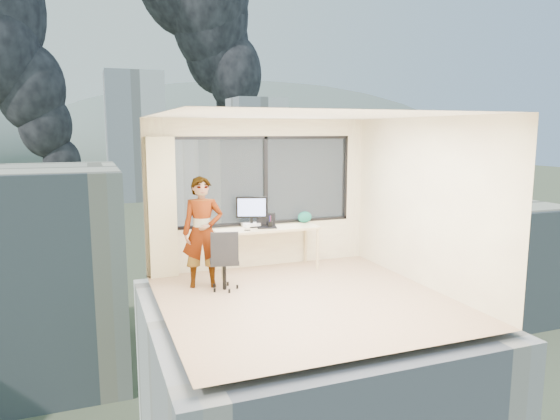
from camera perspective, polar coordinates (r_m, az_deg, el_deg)
name	(u,v)px	position (r m, az deg, el deg)	size (l,w,h in m)	color
floor	(305,299)	(7.40, 2.78, -9.97)	(4.00, 4.00, 0.01)	tan
ceiling	(306,115)	(7.01, 2.94, 10.59)	(4.00, 4.00, 0.01)	white
wall_front	(383,238)	(5.34, 11.47, -3.06)	(4.00, 0.01, 2.60)	#C7B499
wall_left	(160,218)	(6.56, -13.38, -0.92)	(0.01, 4.00, 2.60)	#C7B499
wall_right	(425,203)	(8.09, 15.96, 0.80)	(0.01, 4.00, 2.60)	#C7B499
window_wall	(263,181)	(8.93, -1.97, 3.32)	(3.30, 0.16, 1.55)	black
curtain	(162,208)	(8.46, -13.12, 0.22)	(0.45, 0.14, 2.30)	beige
desk	(267,249)	(8.78, -1.53, -4.38)	(1.80, 0.60, 0.75)	tan
chair	(224,259)	(7.74, -6.30, -5.52)	(0.48, 0.48, 0.95)	black
person	(203,232)	(7.86, -8.70, -2.48)	(0.62, 0.41, 1.71)	#2D2D33
monitor	(252,212)	(8.71, -3.20, -0.19)	(0.54, 0.11, 0.54)	black
game_console	(251,225)	(8.79, -3.31, -1.66)	(0.27, 0.23, 0.07)	white
laptop	(267,222)	(8.67, -1.50, -1.31)	(0.33, 0.35, 0.21)	black
cellphone	(247,230)	(8.46, -3.70, -2.27)	(0.10, 0.05, 0.01)	black
pen_cup	(270,224)	(8.70, -1.13, -1.63)	(0.08, 0.08, 0.10)	black
handbag	(305,217)	(9.15, 2.79, -0.80)	(0.26, 0.13, 0.20)	#0E5546
exterior_ground	(103,201)	(127.51, -19.28, 1.00)	(400.00, 400.00, 0.04)	#515B3D
near_bldg_b	(260,221)	(47.56, -2.24, -1.28)	(14.00, 13.00, 16.00)	white
near_bldg_c	(488,260)	(48.89, 22.35, -5.27)	(12.00, 10.00, 10.00)	beige
far_tower_b	(135,137)	(126.88, -15.98, 7.92)	(13.00, 13.00, 30.00)	silver
far_tower_c	(257,142)	(154.06, -2.65, 7.62)	(15.00, 15.00, 26.00)	silver
hill_b	(251,156)	(342.61, -3.25, 6.13)	(300.00, 220.00, 96.00)	slate
tree_b	(237,358)	(28.00, -4.85, -16.28)	(7.60, 7.60, 9.00)	#28541C
tree_c	(344,240)	(53.85, 7.25, -3.40)	(8.40, 8.40, 10.00)	#28541C
smoke_plume_b	(257,61)	(187.27, -2.66, 16.43)	(30.00, 18.00, 70.00)	black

